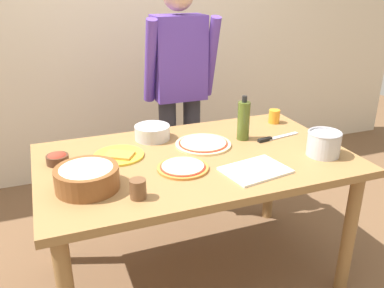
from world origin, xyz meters
The scene contains 16 objects.
ground centered at (0.00, 0.00, 0.00)m, with size 8.00×8.00×0.00m, color brown.
wall_back centered at (0.00, 1.60, 1.30)m, with size 5.60×0.10×2.60m, color beige.
dining_table centered at (0.00, 0.00, 0.67)m, with size 1.60×0.96×0.76m.
person_cook centered at (0.18, 0.76, 0.94)m, with size 0.49×0.25×1.62m.
pizza_raw_on_board centered at (0.09, 0.12, 0.77)m, with size 0.31×0.31×0.02m.
pizza_cooked_on_tray centered at (-0.11, -0.12, 0.77)m, with size 0.25×0.25×0.02m.
plate_with_slice centered at (-0.37, 0.14, 0.77)m, with size 0.26×0.26×0.02m.
popcorn_bowl centered at (-0.57, -0.15, 0.82)m, with size 0.28×0.28×0.11m.
mixing_bowl_steel centered at (-0.14, 0.32, 0.80)m, with size 0.20×0.20×0.08m.
small_sauce_bowl centered at (-0.67, 0.16, 0.79)m, with size 0.11×0.11×0.06m.
olive_oil_bottle centered at (0.34, 0.13, 0.87)m, with size 0.07×0.07×0.26m.
steel_pot centered at (0.63, -0.22, 0.83)m, with size 0.17×0.17×0.13m.
cup_orange centered at (0.66, 0.31, 0.80)m, with size 0.07×0.07×0.09m, color orange.
cup_small_brown centered at (-0.38, -0.31, 0.80)m, with size 0.07×0.07×0.09m, color brown.
cutting_board_white centered at (0.20, -0.27, 0.77)m, with size 0.30×0.22×0.01m, color white.
chef_knife centered at (0.51, 0.07, 0.77)m, with size 0.29×0.07×0.02m.
Camera 1 is at (-0.71, -1.80, 1.63)m, focal length 38.20 mm.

